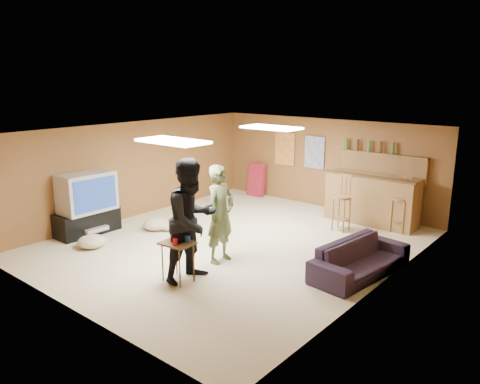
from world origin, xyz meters
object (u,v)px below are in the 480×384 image
Objects in this scene: person_black at (192,220)px; sofa at (360,259)px; person_olive at (220,214)px; bar_counter at (372,199)px; tv_body at (87,192)px; tray_table at (178,262)px.

person_black reaches higher than sofa.
person_black is (0.17, -0.85, 0.12)m from person_olive.
bar_counter is at bearing 28.43° from sofa.
tv_body is at bearing 98.35° from person_olive.
person_black reaches higher than bar_counter.
tv_body is 0.55× the size of bar_counter.
bar_counter is at bearing 47.00° from tv_body.
person_olive is at bearing 92.57° from tray_table.
tv_body is 3.14m from person_olive.
bar_counter reaches higher than tray_table.
person_black reaches higher than person_olive.
tv_body is 5.53m from sofa.
sofa is at bearing 44.68° from tray_table.
bar_counter is at bearing 77.95° from tray_table.
tv_body is 3.24m from person_black.
person_olive is 2.46m from sofa.
sofa is 2.94× the size of tray_table.
tv_body is 0.57× the size of sofa.
person_olive reaches higher than tv_body.
tray_table reaches higher than sofa.
person_olive is (-1.08, -3.78, 0.32)m from bar_counter.
person_black is at bearing -101.17° from bar_counter.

